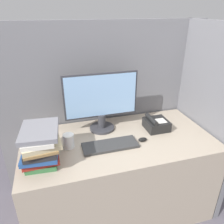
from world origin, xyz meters
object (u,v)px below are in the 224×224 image
(mouse, at_px, (143,139))
(coffee_cup, at_px, (69,141))
(book_stack, at_px, (40,145))
(monitor, at_px, (101,102))
(keyboard, at_px, (110,145))
(desk_telephone, at_px, (156,124))

(mouse, relative_size, coffee_cup, 0.64)
(book_stack, bearing_deg, coffee_cup, 32.57)
(monitor, xyz_separation_m, mouse, (0.26, -0.28, -0.23))
(keyboard, bearing_deg, desk_telephone, 18.04)
(mouse, xyz_separation_m, book_stack, (-0.75, -0.05, 0.12))
(monitor, bearing_deg, book_stack, -146.50)
(coffee_cup, bearing_deg, book_stack, -147.43)
(book_stack, bearing_deg, monitor, 33.50)
(keyboard, xyz_separation_m, coffee_cup, (-0.30, 0.07, 0.05))
(monitor, height_order, mouse, monitor)
(desk_telephone, bearing_deg, keyboard, -161.96)
(keyboard, relative_size, desk_telephone, 2.23)
(monitor, height_order, desk_telephone, monitor)
(coffee_cup, bearing_deg, mouse, -7.59)
(coffee_cup, relative_size, book_stack, 0.34)
(monitor, height_order, keyboard, monitor)
(book_stack, relative_size, desk_telephone, 1.73)
(coffee_cup, distance_m, desk_telephone, 0.75)
(book_stack, height_order, desk_telephone, book_stack)
(keyboard, relative_size, coffee_cup, 3.76)
(coffee_cup, bearing_deg, keyboard, -13.90)
(keyboard, bearing_deg, coffee_cup, 166.10)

